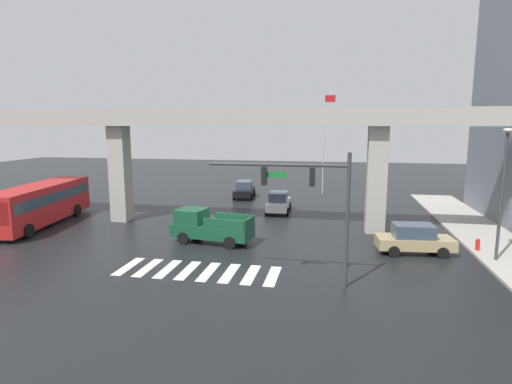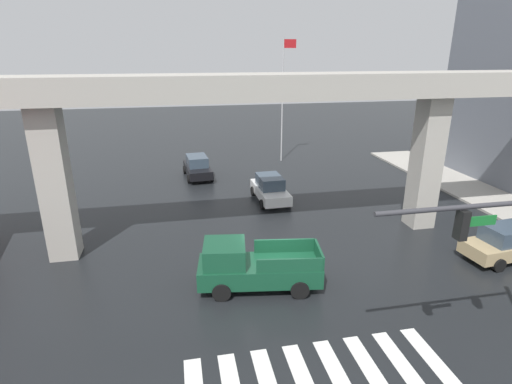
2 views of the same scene
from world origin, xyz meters
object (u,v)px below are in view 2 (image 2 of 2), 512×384
object	(u,v)px
sedan_black	(197,167)
sedan_white	(270,189)
sedan_tan	(508,243)
pickup_truck	(252,266)
flagpole	(284,92)

from	to	relation	value
sedan_black	sedan_white	xyz separation A→B (m)	(4.41, -6.40, 0.00)
sedan_tan	sedan_black	bearing A→B (deg)	129.88
pickup_truck	sedan_white	xyz separation A→B (m)	(3.14, 10.09, -0.14)
pickup_truck	sedan_tan	world-z (taller)	pickup_truck
pickup_truck	sedan_black	size ratio (longest dim) A/B	1.20
pickup_truck	sedan_black	world-z (taller)	pickup_truck
sedan_tan	sedan_white	distance (m)	13.71
pickup_truck	sedan_black	xyz separation A→B (m)	(-1.27, 16.49, -0.14)
sedan_white	sedan_tan	bearing A→B (deg)	-47.13
sedan_tan	sedan_white	bearing A→B (deg)	132.87
sedan_tan	flagpole	size ratio (longest dim) A/B	0.42
sedan_tan	flagpole	world-z (taller)	flagpole
sedan_white	flagpole	size ratio (longest dim) A/B	0.41
sedan_black	flagpole	world-z (taller)	flagpole
pickup_truck	sedan_white	distance (m)	10.57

